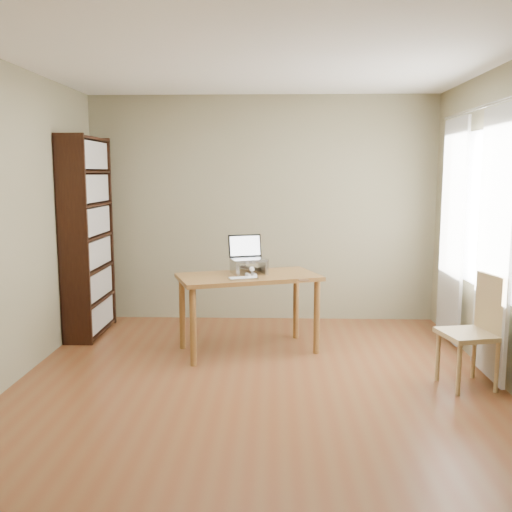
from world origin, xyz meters
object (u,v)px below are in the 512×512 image
(bookshelf, at_px, (88,237))
(laptop, at_px, (249,253))
(cat, at_px, (247,266))
(desk, at_px, (248,286))
(keyboard, at_px, (243,278))
(chair, at_px, (477,327))

(bookshelf, height_order, laptop, bookshelf)
(cat, bearing_deg, bookshelf, 145.47)
(laptop, height_order, cat, laptop)
(desk, distance_m, laptop, 0.33)
(bookshelf, distance_m, keyboard, 1.88)
(laptop, distance_m, chair, 2.18)
(laptop, bearing_deg, desk, -109.31)
(desk, distance_m, keyboard, 0.25)
(keyboard, bearing_deg, cat, 67.65)
(bookshelf, relative_size, desk, 1.44)
(chair, bearing_deg, desk, 142.16)
(cat, distance_m, chair, 2.17)
(bookshelf, height_order, keyboard, bookshelf)
(laptop, relative_size, cat, 0.79)
(bookshelf, distance_m, desk, 1.86)
(bookshelf, bearing_deg, desk, -18.09)
(bookshelf, height_order, desk, bookshelf)
(cat, bearing_deg, chair, -47.30)
(bookshelf, distance_m, laptop, 1.78)
(chair, bearing_deg, keyboard, 148.28)
(cat, relative_size, chair, 0.54)
(laptop, xyz_separation_m, cat, (-0.02, -0.03, -0.12))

